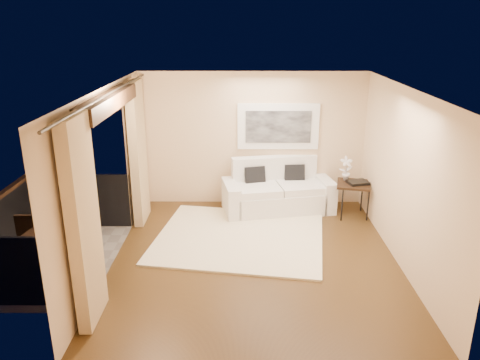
{
  "coord_description": "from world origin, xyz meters",
  "views": [
    {
      "loc": [
        -0.21,
        -6.67,
        3.64
      ],
      "look_at": [
        -0.24,
        0.85,
        1.05
      ],
      "focal_mm": 35.0,
      "sensor_mm": 36.0,
      "label": 1
    }
  ],
  "objects_px": {
    "orchid": "(346,169)",
    "ice_bucket": "(48,218)",
    "bistro_table": "(56,233)",
    "balcony_chair_far": "(60,223)",
    "side_table": "(353,186)",
    "balcony_chair_near": "(28,240)",
    "sofa": "(277,192)"
  },
  "relations": [
    {
      "from": "orchid",
      "to": "balcony_chair_far",
      "type": "relative_size",
      "value": 0.51
    },
    {
      "from": "balcony_chair_far",
      "to": "sofa",
      "type": "bearing_deg",
      "value": -166.26
    },
    {
      "from": "orchid",
      "to": "ice_bucket",
      "type": "bearing_deg",
      "value": -153.87
    },
    {
      "from": "sofa",
      "to": "side_table",
      "type": "distance_m",
      "value": 1.49
    },
    {
      "from": "side_table",
      "to": "orchid",
      "type": "bearing_deg",
      "value": 124.63
    },
    {
      "from": "sofa",
      "to": "side_table",
      "type": "height_order",
      "value": "sofa"
    },
    {
      "from": "side_table",
      "to": "ice_bucket",
      "type": "bearing_deg",
      "value": -156.13
    },
    {
      "from": "sofa",
      "to": "ice_bucket",
      "type": "relative_size",
      "value": 11.38
    },
    {
      "from": "bistro_table",
      "to": "balcony_chair_near",
      "type": "relative_size",
      "value": 0.9
    },
    {
      "from": "orchid",
      "to": "ice_bucket",
      "type": "distance_m",
      "value": 5.4
    },
    {
      "from": "orchid",
      "to": "ice_bucket",
      "type": "relative_size",
      "value": 2.39
    },
    {
      "from": "side_table",
      "to": "balcony_chair_near",
      "type": "relative_size",
      "value": 0.83
    },
    {
      "from": "orchid",
      "to": "sofa",
      "type": "bearing_deg",
      "value": 173.94
    },
    {
      "from": "bistro_table",
      "to": "balcony_chair_far",
      "type": "bearing_deg",
      "value": 107.5
    },
    {
      "from": "bistro_table",
      "to": "orchid",
      "type": "bearing_deg",
      "value": 27.89
    },
    {
      "from": "balcony_chair_far",
      "to": "ice_bucket",
      "type": "distance_m",
      "value": 0.68
    },
    {
      "from": "sofa",
      "to": "bistro_table",
      "type": "height_order",
      "value": "sofa"
    },
    {
      "from": "bistro_table",
      "to": "balcony_chair_far",
      "type": "relative_size",
      "value": 0.84
    },
    {
      "from": "bistro_table",
      "to": "balcony_chair_near",
      "type": "distance_m",
      "value": 0.58
    },
    {
      "from": "bistro_table",
      "to": "ice_bucket",
      "type": "distance_m",
      "value": 0.25
    },
    {
      "from": "bistro_table",
      "to": "ice_bucket",
      "type": "xyz_separation_m",
      "value": [
        -0.14,
        0.12,
        0.18
      ]
    },
    {
      "from": "bistro_table",
      "to": "ice_bucket",
      "type": "height_order",
      "value": "ice_bucket"
    },
    {
      "from": "ice_bucket",
      "to": "bistro_table",
      "type": "bearing_deg",
      "value": -40.08
    },
    {
      "from": "balcony_chair_far",
      "to": "ice_bucket",
      "type": "xyz_separation_m",
      "value": [
        0.08,
        -0.58,
        0.35
      ]
    },
    {
      "from": "sofa",
      "to": "balcony_chair_near",
      "type": "distance_m",
      "value": 4.62
    },
    {
      "from": "side_table",
      "to": "balcony_chair_near",
      "type": "bearing_deg",
      "value": -158.19
    },
    {
      "from": "bistro_table",
      "to": "sofa",
      "type": "bearing_deg",
      "value": 37.75
    },
    {
      "from": "side_table",
      "to": "bistro_table",
      "type": "xyz_separation_m",
      "value": [
        -4.84,
        -2.32,
        0.1
      ]
    },
    {
      "from": "sofa",
      "to": "balcony_chair_far",
      "type": "xyz_separation_m",
      "value": [
        -3.62,
        -1.93,
        0.18
      ]
    },
    {
      "from": "side_table",
      "to": "bistro_table",
      "type": "height_order",
      "value": "bistro_table"
    },
    {
      "from": "balcony_chair_near",
      "to": "sofa",
      "type": "bearing_deg",
      "value": 29.05
    },
    {
      "from": "sofa",
      "to": "balcony_chair_far",
      "type": "bearing_deg",
      "value": -162.61
    }
  ]
}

